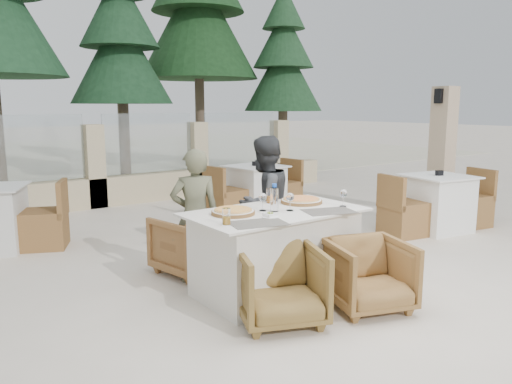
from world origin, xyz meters
TOP-DOWN VIEW (x-y plane):
  - ground at (0.00, 0.00)m, footprint 80.00×80.00m
  - perimeter_wall_far at (0.00, 4.80)m, footprint 10.00×0.34m
  - lantern_pillar at (4.20, 1.00)m, footprint 0.34×0.34m
  - pine_centre at (1.50, 7.20)m, footprint 2.20×2.20m
  - pine_mid_right at (3.80, 7.80)m, footprint 2.99×2.99m
  - pine_far_right at (5.50, 6.50)m, footprint 1.98×1.98m
  - dining_table at (0.00, -0.09)m, footprint 1.60×0.90m
  - placemat_near_left at (-0.42, -0.39)m, footprint 0.51×0.40m
  - placemat_near_right at (0.37, -0.40)m, footprint 0.52×0.43m
  - pizza_left at (-0.39, 0.01)m, footprint 0.47×0.47m
  - pizza_right at (0.44, 0.05)m, footprint 0.47×0.47m
  - water_bottle at (-0.03, -0.11)m, footprint 0.08×0.08m
  - wine_glass_centre at (-0.10, -0.02)m, footprint 0.09×0.09m
  - wine_glass_near at (0.10, -0.17)m, footprint 0.10×0.10m
  - wine_glass_corner at (0.63, -0.32)m, footprint 0.09×0.09m
  - beer_glass_left at (-0.64, -0.27)m, footprint 0.08×0.08m
  - beer_glass_right at (0.19, 0.23)m, footprint 0.09×0.09m
  - olive_dish at (-0.20, -0.27)m, footprint 0.11×0.11m
  - armchair_far_left at (-0.35, 0.85)m, footprint 0.77×0.78m
  - armchair_far_right at (0.33, 0.79)m, footprint 0.70×0.72m
  - armchair_near_left at (-0.37, -0.62)m, footprint 0.86×0.87m
  - armchair_near_right at (0.40, -0.86)m, footprint 0.82×0.83m
  - diner_left at (-0.43, 0.61)m, footprint 0.56×0.47m
  - diner_right at (0.34, 0.52)m, footprint 0.79×0.67m
  - bg_table_b at (1.89, 2.78)m, footprint 1.72×0.98m
  - bg_table_c at (3.24, 0.39)m, footprint 1.76×1.10m

SIDE VIEW (x-z plane):
  - ground at x=0.00m, z-range 0.00..0.00m
  - armchair_far_right at x=0.33m, z-range 0.00..0.56m
  - armchair_near_right at x=0.40m, z-range 0.00..0.59m
  - armchair_far_left at x=-0.35m, z-range 0.00..0.61m
  - armchair_near_left at x=-0.37m, z-range 0.00..0.61m
  - dining_table at x=0.00m, z-range 0.00..0.77m
  - bg_table_b at x=1.89m, z-range 0.00..0.77m
  - bg_table_c at x=3.24m, z-range 0.00..0.77m
  - diner_left at x=-0.43m, z-range 0.00..1.31m
  - diner_right at x=0.34m, z-range 0.00..1.41m
  - placemat_near_left at x=-0.42m, z-range 0.77..0.77m
  - placemat_near_right at x=0.37m, z-range 0.77..0.77m
  - olive_dish at x=-0.20m, z-range 0.77..0.81m
  - pizza_left at x=-0.39m, z-range 0.77..0.82m
  - pizza_right at x=0.44m, z-range 0.77..0.82m
  - perimeter_wall_far at x=0.00m, z-range 0.00..1.60m
  - beer_glass_left at x=-0.64m, z-range 0.77..0.90m
  - beer_glass_right at x=0.19m, z-range 0.77..0.91m
  - wine_glass_centre at x=-0.10m, z-range 0.77..0.95m
  - wine_glass_near at x=0.10m, z-range 0.77..0.95m
  - wine_glass_corner at x=0.63m, z-range 0.77..0.95m
  - water_bottle at x=-0.03m, z-range 0.77..1.02m
  - lantern_pillar at x=4.20m, z-range 0.00..2.00m
  - pine_far_right at x=5.50m, z-range 0.00..4.50m
  - pine_centre at x=1.50m, z-range 0.00..5.00m
  - pine_mid_right at x=3.80m, z-range 0.00..6.80m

